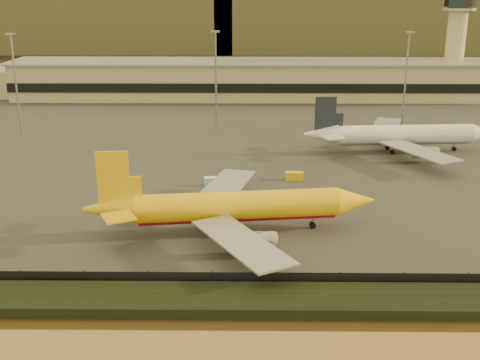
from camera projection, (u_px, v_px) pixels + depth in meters
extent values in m
plane|color=black|center=(258.00, 247.00, 88.13)|extent=(900.00, 900.00, 0.00)
cube|color=black|center=(260.00, 300.00, 71.72)|extent=(320.00, 7.00, 1.40)
cube|color=#2D2D2D|center=(253.00, 115.00, 178.56)|extent=(320.00, 220.00, 0.20)
cube|color=black|center=(260.00, 280.00, 75.35)|extent=(300.00, 0.05, 2.20)
cube|color=tan|center=(252.00, 80.00, 205.26)|extent=(160.00, 22.00, 12.00)
cube|color=black|center=(252.00, 88.00, 194.90)|extent=(160.00, 0.60, 3.00)
cube|color=gray|center=(252.00, 61.00, 203.34)|extent=(164.00, 24.00, 0.60)
cylinder|color=tan|center=(455.00, 52.00, 207.44)|extent=(6.40, 6.40, 30.00)
cylinder|color=black|center=(460.00, 1.00, 202.33)|extent=(10.40, 10.40, 3.50)
cylinder|color=gray|center=(459.00, 9.00, 203.10)|extent=(11.20, 11.20, 0.80)
cylinder|color=slate|center=(16.00, 86.00, 151.58)|extent=(0.50, 0.50, 25.00)
cube|color=slate|center=(10.00, 34.00, 147.70)|extent=(2.20, 2.20, 0.40)
cylinder|color=slate|center=(216.00, 80.00, 160.54)|extent=(0.50, 0.50, 25.00)
cube|color=slate|center=(215.00, 32.00, 156.66)|extent=(2.20, 2.20, 0.40)
cylinder|color=slate|center=(405.00, 82.00, 158.07)|extent=(0.50, 0.50, 25.00)
cube|color=slate|center=(409.00, 32.00, 154.20)|extent=(2.20, 2.20, 0.40)
cube|color=brown|center=(42.00, 1.00, 405.06)|extent=(260.00, 160.00, 55.00)
cylinder|color=#E4B10C|center=(238.00, 206.00, 92.10)|extent=(31.32, 8.40, 4.48)
cylinder|color=#A10918|center=(238.00, 210.00, 92.33)|extent=(30.34, 7.31, 3.49)
cone|color=#E4B10C|center=(355.00, 201.00, 94.14)|extent=(6.55, 5.21, 4.48)
cone|color=#E4B10C|center=(109.00, 209.00, 89.86)|extent=(8.26, 5.43, 4.48)
cube|color=#E4B10C|center=(113.00, 177.00, 88.45)|extent=(4.74, 0.96, 7.84)
cube|color=#E4B10C|center=(123.00, 196.00, 94.18)|extent=(5.02, 4.98, 0.27)
cube|color=#E4B10C|center=(118.00, 217.00, 85.71)|extent=(5.71, 5.69, 0.27)
cube|color=gray|center=(225.00, 186.00, 103.52)|extent=(10.74, 20.27, 0.27)
cylinder|color=gray|center=(239.00, 198.00, 101.38)|extent=(5.44, 3.10, 2.46)
cube|color=gray|center=(241.00, 242.00, 80.96)|extent=(14.75, 19.84, 0.27)
cylinder|color=gray|center=(254.00, 241.00, 84.32)|extent=(5.44, 3.10, 2.46)
cylinder|color=black|center=(312.00, 225.00, 94.55)|extent=(1.08, 0.90, 0.99)
cylinder|color=slate|center=(313.00, 222.00, 94.39)|extent=(0.17, 0.17, 2.01)
cylinder|color=black|center=(218.00, 234.00, 90.98)|extent=(1.08, 0.90, 0.99)
cylinder|color=slate|center=(218.00, 231.00, 90.82)|extent=(0.17, 0.17, 2.01)
cylinder|color=black|center=(216.00, 224.00, 94.79)|extent=(1.08, 0.90, 0.99)
cylinder|color=slate|center=(216.00, 221.00, 94.64)|extent=(0.17, 0.17, 2.01)
cylinder|color=silver|center=(405.00, 134.00, 137.52)|extent=(31.41, 6.58, 4.33)
cylinder|color=gray|center=(405.00, 137.00, 137.75)|extent=(30.48, 5.57, 3.38)
cone|color=silver|center=(321.00, 134.00, 136.29)|extent=(8.09, 4.89, 4.33)
cube|color=#1B2030|center=(325.00, 113.00, 134.89)|extent=(4.78, 0.69, 7.58)
cube|color=silver|center=(325.00, 128.00, 140.41)|extent=(5.19, 5.03, 0.26)
cube|color=silver|center=(332.00, 137.00, 132.18)|extent=(5.56, 5.44, 0.26)
cube|color=gray|center=(386.00, 126.00, 149.02)|extent=(11.74, 20.41, 0.26)
cylinder|color=gray|center=(398.00, 133.00, 146.73)|extent=(5.36, 2.75, 2.38)
cube|color=gray|center=(419.00, 151.00, 126.38)|extent=(14.03, 20.17, 0.26)
cylinder|color=gray|center=(423.00, 153.00, 129.65)|extent=(5.36, 2.75, 2.38)
cylinder|color=black|center=(454.00, 149.00, 139.32)|extent=(1.01, 0.83, 0.95)
cylinder|color=slate|center=(454.00, 147.00, 139.17)|extent=(0.23, 0.23, 1.95)
cylinder|color=black|center=(392.00, 152.00, 136.59)|extent=(1.01, 0.83, 0.95)
cylinder|color=slate|center=(393.00, 150.00, 136.44)|extent=(0.23, 0.23, 1.95)
cylinder|color=black|center=(387.00, 148.00, 140.29)|extent=(1.01, 0.83, 0.95)
cylinder|color=slate|center=(387.00, 146.00, 140.14)|extent=(0.23, 0.23, 1.95)
cube|color=#E4B10C|center=(294.00, 176.00, 118.19)|extent=(3.59, 1.75, 1.58)
cube|color=silver|center=(214.00, 181.00, 114.81)|extent=(3.72, 1.93, 1.61)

